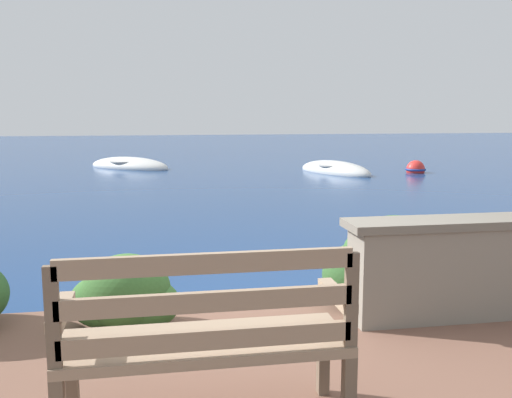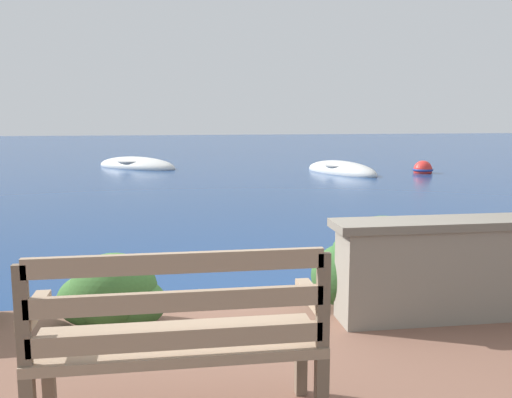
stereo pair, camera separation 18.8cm
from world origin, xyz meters
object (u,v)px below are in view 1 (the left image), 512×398
object	(u,v)px
park_bench	(206,336)
rowboat_mid	(129,166)
rowboat_nearest	(335,171)
mooring_buoy	(416,169)

from	to	relation	value
park_bench	rowboat_mid	xyz separation A→B (m)	(-1.03, 15.87, -0.65)
rowboat_nearest	mooring_buoy	distance (m)	2.37
park_bench	rowboat_nearest	distance (m)	14.19
park_bench	rowboat_nearest	bearing A→B (deg)	75.58
park_bench	mooring_buoy	xyz separation A→B (m)	(7.28, 12.94, -0.61)
rowboat_nearest	mooring_buoy	size ratio (longest dim) A/B	5.03
park_bench	mooring_buoy	bearing A→B (deg)	66.59
park_bench	mooring_buoy	size ratio (longest dim) A/B	2.36
rowboat_nearest	mooring_buoy	xyz separation A→B (m)	(2.35, -0.34, 0.04)
park_bench	rowboat_mid	size ratio (longest dim) A/B	0.46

